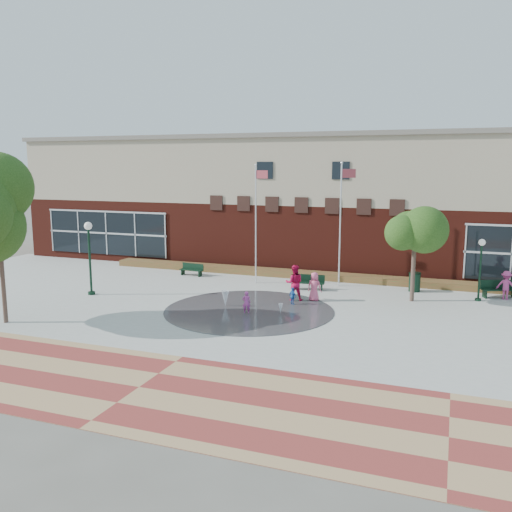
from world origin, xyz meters
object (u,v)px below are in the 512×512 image
(bench_left, at_px, (192,272))
(flagpole_right, at_px, (341,218))
(child_splash, at_px, (246,303))
(flagpole_left, at_px, (256,218))
(trash_can, at_px, (415,282))

(bench_left, bearing_deg, flagpole_right, 7.71)
(flagpole_right, distance_m, child_splash, 8.88)
(flagpole_left, xyz_separation_m, child_splash, (1.93, -6.65, -3.46))
(flagpole_left, bearing_deg, flagpole_right, 16.56)
(bench_left, bearing_deg, trash_can, 7.38)
(trash_can, xyz_separation_m, child_splash, (-7.31, -7.62, -0.01))
(trash_can, bearing_deg, bench_left, -178.50)
(child_splash, bearing_deg, trash_can, -157.35)
(trash_can, bearing_deg, flagpole_right, -179.26)
(flagpole_left, height_order, trash_can, flagpole_left)
(bench_left, xyz_separation_m, child_splash, (6.65, -7.25, 0.30))
(flagpole_right, xyz_separation_m, bench_left, (-9.66, -0.31, -3.84))
(flagpole_left, relative_size, bench_left, 4.43)
(bench_left, distance_m, child_splash, 9.85)
(flagpole_left, distance_m, trash_can, 9.91)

